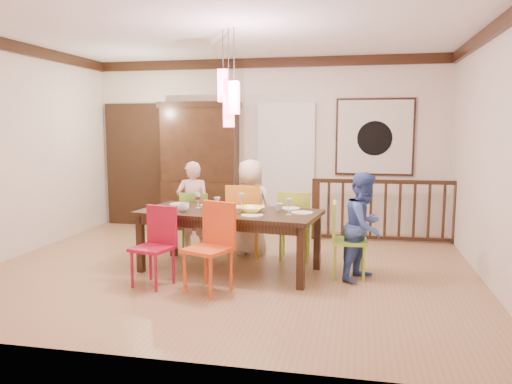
% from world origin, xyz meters
% --- Properties ---
extents(floor, '(6.00, 6.00, 0.00)m').
position_xyz_m(floor, '(0.00, 0.00, 0.00)').
color(floor, '#A2754E').
rests_on(floor, ground).
extents(ceiling, '(6.00, 6.00, 0.00)m').
position_xyz_m(ceiling, '(0.00, 0.00, 2.90)').
color(ceiling, white).
rests_on(ceiling, wall_back).
extents(wall_back, '(6.00, 0.00, 6.00)m').
position_xyz_m(wall_back, '(0.00, 2.50, 1.45)').
color(wall_back, beige).
rests_on(wall_back, floor).
extents(wall_left, '(0.00, 5.00, 5.00)m').
position_xyz_m(wall_left, '(-3.00, 0.00, 1.45)').
color(wall_left, beige).
rests_on(wall_left, floor).
extents(wall_right, '(0.00, 5.00, 5.00)m').
position_xyz_m(wall_right, '(3.00, 0.00, 1.45)').
color(wall_right, beige).
rests_on(wall_right, floor).
extents(crown_molding, '(6.00, 5.00, 0.16)m').
position_xyz_m(crown_molding, '(0.00, 0.00, 2.82)').
color(crown_molding, black).
rests_on(crown_molding, wall_back).
extents(panel_door, '(1.04, 0.07, 2.24)m').
position_xyz_m(panel_door, '(-2.40, 2.45, 1.05)').
color(panel_door, black).
rests_on(panel_door, wall_back).
extents(white_doorway, '(0.97, 0.05, 2.22)m').
position_xyz_m(white_doorway, '(0.35, 2.46, 1.05)').
color(white_doorway, silver).
rests_on(white_doorway, wall_back).
extents(painting, '(1.25, 0.06, 1.25)m').
position_xyz_m(painting, '(1.80, 2.46, 1.60)').
color(painting, black).
rests_on(painting, wall_back).
extents(pendant_cluster, '(0.27, 0.21, 1.14)m').
position_xyz_m(pendant_cluster, '(0.03, -0.09, 2.11)').
color(pendant_cluster, '#E64569').
rests_on(pendant_cluster, ceiling).
extents(dining_table, '(2.28, 1.27, 0.75)m').
position_xyz_m(dining_table, '(0.03, -0.09, 0.67)').
color(dining_table, black).
rests_on(dining_table, floor).
extents(chair_far_left, '(0.42, 0.42, 0.86)m').
position_xyz_m(chair_far_left, '(-0.66, 0.74, 0.49)').
color(chair_far_left, '#79AE33').
rests_on(chair_far_left, floor).
extents(chair_far_mid, '(0.47, 0.47, 1.00)m').
position_xyz_m(chair_far_mid, '(0.07, 0.62, 0.57)').
color(chair_far_mid, orange).
rests_on(chair_far_mid, floor).
extents(chair_far_right, '(0.44, 0.44, 0.93)m').
position_xyz_m(chair_far_right, '(0.75, 0.60, 0.54)').
color(chair_far_right, '#8FA827').
rests_on(chair_far_right, floor).
extents(chair_near_left, '(0.48, 0.48, 0.88)m').
position_xyz_m(chair_near_left, '(-0.66, -0.84, 0.50)').
color(chair_near_left, '#A70D2B').
rests_on(chair_near_left, floor).
extents(chair_near_mid, '(0.56, 0.56, 0.96)m').
position_xyz_m(chair_near_mid, '(0.01, -0.92, 0.55)').
color(chair_near_mid, '#E44D1A').
rests_on(chair_near_mid, floor).
extents(chair_end_right, '(0.42, 0.42, 0.89)m').
position_xyz_m(chair_end_right, '(1.48, -0.06, 0.51)').
color(chair_end_right, '#97CE31').
rests_on(chair_end_right, floor).
extents(china_hutch, '(1.38, 0.46, 2.18)m').
position_xyz_m(china_hutch, '(-1.11, 2.30, 1.10)').
color(china_hutch, black).
rests_on(china_hutch, floor).
extents(balustrade, '(2.26, 0.17, 0.96)m').
position_xyz_m(balustrade, '(1.98, 1.95, 0.50)').
color(balustrade, black).
rests_on(balustrade, floor).
extents(person_far_left, '(0.52, 0.39, 1.29)m').
position_xyz_m(person_far_left, '(-0.71, 0.72, 0.64)').
color(person_far_left, '#FFC6C2').
rests_on(person_far_left, floor).
extents(person_far_mid, '(0.71, 0.52, 1.33)m').
position_xyz_m(person_far_mid, '(0.11, 0.73, 0.66)').
color(person_far_mid, beige).
rests_on(person_far_mid, floor).
extents(person_end_right, '(0.69, 0.75, 1.25)m').
position_xyz_m(person_end_right, '(1.64, -0.10, 0.62)').
color(person_end_right, '#3D5AAB').
rests_on(person_end_right, floor).
extents(serving_bowl, '(0.32, 0.32, 0.08)m').
position_xyz_m(serving_bowl, '(0.33, -0.19, 0.79)').
color(serving_bowl, gold).
rests_on(serving_bowl, dining_table).
extents(small_bowl, '(0.22, 0.22, 0.06)m').
position_xyz_m(small_bowl, '(-0.25, -0.05, 0.78)').
color(small_bowl, white).
rests_on(small_bowl, dining_table).
extents(cup_left, '(0.15, 0.15, 0.10)m').
position_xyz_m(cup_left, '(-0.49, -0.27, 0.80)').
color(cup_left, silver).
rests_on(cup_left, dining_table).
extents(cup_right, '(0.13, 0.13, 0.09)m').
position_xyz_m(cup_right, '(0.62, 0.02, 0.80)').
color(cup_right, silver).
rests_on(cup_right, dining_table).
extents(plate_far_left, '(0.26, 0.26, 0.01)m').
position_xyz_m(plate_far_left, '(-0.73, 0.24, 0.76)').
color(plate_far_left, white).
rests_on(plate_far_left, dining_table).
extents(plate_far_mid, '(0.26, 0.26, 0.01)m').
position_xyz_m(plate_far_mid, '(0.04, 0.15, 0.76)').
color(plate_far_mid, white).
rests_on(plate_far_mid, dining_table).
extents(plate_far_right, '(0.26, 0.26, 0.01)m').
position_xyz_m(plate_far_right, '(0.73, 0.18, 0.76)').
color(plate_far_right, white).
rests_on(plate_far_right, dining_table).
extents(plate_near_left, '(0.26, 0.26, 0.01)m').
position_xyz_m(plate_near_left, '(-0.69, -0.39, 0.76)').
color(plate_near_left, white).
rests_on(plate_near_left, dining_table).
extents(plate_near_mid, '(0.26, 0.26, 0.01)m').
position_xyz_m(plate_near_mid, '(0.38, -0.39, 0.76)').
color(plate_near_mid, white).
rests_on(plate_near_mid, dining_table).
extents(plate_end_right, '(0.26, 0.26, 0.01)m').
position_xyz_m(plate_end_right, '(0.92, -0.11, 0.76)').
color(plate_end_right, white).
rests_on(plate_end_right, dining_table).
extents(wine_glass_a, '(0.08, 0.08, 0.19)m').
position_xyz_m(wine_glass_a, '(-0.41, 0.03, 0.84)').
color(wine_glass_a, '#590C19').
rests_on(wine_glass_a, dining_table).
extents(wine_glass_b, '(0.08, 0.08, 0.19)m').
position_xyz_m(wine_glass_b, '(0.13, 0.12, 0.84)').
color(wine_glass_b, silver).
rests_on(wine_glass_b, dining_table).
extents(wine_glass_c, '(0.08, 0.08, 0.19)m').
position_xyz_m(wine_glass_c, '(-0.07, -0.28, 0.84)').
color(wine_glass_c, '#590C19').
rests_on(wine_glass_c, dining_table).
extents(wine_glass_d, '(0.08, 0.08, 0.19)m').
position_xyz_m(wine_glass_d, '(0.78, -0.22, 0.84)').
color(wine_glass_d, silver).
rests_on(wine_glass_d, dining_table).
extents(napkin, '(0.18, 0.14, 0.01)m').
position_xyz_m(napkin, '(0.01, -0.48, 0.76)').
color(napkin, '#D83359').
rests_on(napkin, dining_table).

